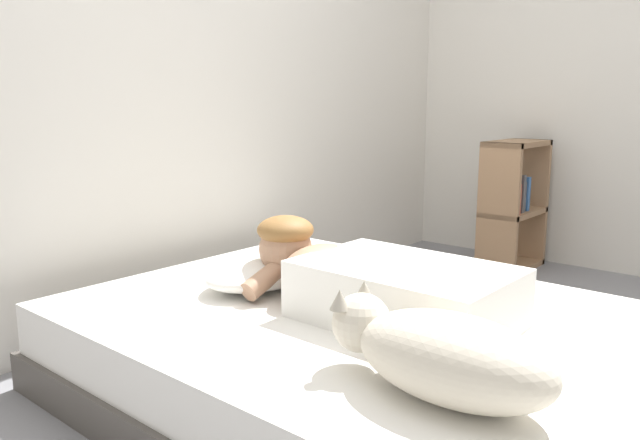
{
  "coord_description": "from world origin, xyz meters",
  "views": [
    {
      "loc": [
        -1.61,
        -0.91,
        0.97
      ],
      "look_at": [
        0.04,
        0.5,
        0.56
      ],
      "focal_mm": 34.92,
      "sensor_mm": 36.0,
      "label": 1
    }
  ],
  "objects_px": {
    "person_lying": "(368,280)",
    "cell_phone": "(494,327)",
    "bed": "(368,358)",
    "bookshelf": "(512,204)",
    "dog": "(440,353)",
    "pillow": "(267,270)",
    "coffee_cup": "(312,261)"
  },
  "relations": [
    {
      "from": "person_lying",
      "to": "cell_phone",
      "type": "bearing_deg",
      "value": -72.13
    },
    {
      "from": "person_lying",
      "to": "bed",
      "type": "bearing_deg",
      "value": -96.79
    },
    {
      "from": "bed",
      "to": "bookshelf",
      "type": "distance_m",
      "value": 1.92
    },
    {
      "from": "cell_phone",
      "to": "bed",
      "type": "bearing_deg",
      "value": 108.3
    },
    {
      "from": "bed",
      "to": "bookshelf",
      "type": "bearing_deg",
      "value": 10.38
    },
    {
      "from": "bed",
      "to": "person_lying",
      "type": "relative_size",
      "value": 2.12
    },
    {
      "from": "bookshelf",
      "to": "bed",
      "type": "bearing_deg",
      "value": -169.62
    },
    {
      "from": "dog",
      "to": "cell_phone",
      "type": "xyz_separation_m",
      "value": [
        0.48,
        0.09,
        -0.1
      ]
    },
    {
      "from": "pillow",
      "to": "bookshelf",
      "type": "bearing_deg",
      "value": -3.66
    },
    {
      "from": "person_lying",
      "to": "cell_phone",
      "type": "relative_size",
      "value": 6.57
    },
    {
      "from": "pillow",
      "to": "coffee_cup",
      "type": "bearing_deg",
      "value": 2.7
    },
    {
      "from": "bed",
      "to": "person_lying",
      "type": "height_order",
      "value": "person_lying"
    },
    {
      "from": "pillow",
      "to": "dog",
      "type": "bearing_deg",
      "value": -111.5
    },
    {
      "from": "bed",
      "to": "coffee_cup",
      "type": "bearing_deg",
      "value": 60.86
    },
    {
      "from": "dog",
      "to": "bookshelf",
      "type": "bearing_deg",
      "value": 19.74
    },
    {
      "from": "dog",
      "to": "bed",
      "type": "bearing_deg",
      "value": 51.74
    },
    {
      "from": "dog",
      "to": "pillow",
      "type": "bearing_deg",
      "value": 68.5
    },
    {
      "from": "bed",
      "to": "dog",
      "type": "bearing_deg",
      "value": -128.26
    },
    {
      "from": "bed",
      "to": "coffee_cup",
      "type": "relative_size",
      "value": 15.61
    },
    {
      "from": "dog",
      "to": "cell_phone",
      "type": "distance_m",
      "value": 0.5
    },
    {
      "from": "person_lying",
      "to": "bookshelf",
      "type": "height_order",
      "value": "bookshelf"
    },
    {
      "from": "pillow",
      "to": "coffee_cup",
      "type": "distance_m",
      "value": 0.27
    },
    {
      "from": "pillow",
      "to": "dog",
      "type": "relative_size",
      "value": 0.9
    },
    {
      "from": "person_lying",
      "to": "bookshelf",
      "type": "relative_size",
      "value": 1.23
    },
    {
      "from": "bed",
      "to": "pillow",
      "type": "distance_m",
      "value": 0.51
    },
    {
      "from": "pillow",
      "to": "person_lying",
      "type": "height_order",
      "value": "person_lying"
    },
    {
      "from": "pillow",
      "to": "bookshelf",
      "type": "distance_m",
      "value": 1.88
    },
    {
      "from": "pillow",
      "to": "bookshelf",
      "type": "height_order",
      "value": "bookshelf"
    },
    {
      "from": "bed",
      "to": "pillow",
      "type": "xyz_separation_m",
      "value": [
        0.0,
        0.46,
        0.21
      ]
    },
    {
      "from": "person_lying",
      "to": "cell_phone",
      "type": "height_order",
      "value": "person_lying"
    },
    {
      "from": "bed",
      "to": "person_lying",
      "type": "xyz_separation_m",
      "value": [
        0.0,
        0.01,
        0.26
      ]
    },
    {
      "from": "dog",
      "to": "cell_phone",
      "type": "bearing_deg",
      "value": 10.43
    }
  ]
}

